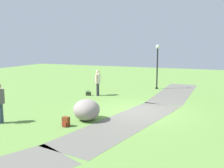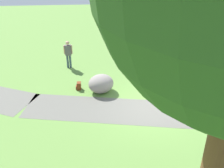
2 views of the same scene
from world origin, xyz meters
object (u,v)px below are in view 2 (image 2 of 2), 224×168
(woman_with_handbag, at_px, (190,57))
(man_near_boulder, at_px, (68,52))
(backpack_by_boulder, at_px, (79,86))
(frisbee_on_grass, at_px, (144,77))
(lawn_boulder, at_px, (101,84))
(handbag_on_grass, at_px, (181,66))

(woman_with_handbag, height_order, man_near_boulder, man_near_boulder)
(backpack_by_boulder, distance_m, frisbee_on_grass, 3.86)
(lawn_boulder, distance_m, woman_with_handbag, 5.65)
(backpack_by_boulder, xyz_separation_m, frisbee_on_grass, (-3.69, -1.13, -0.18))
(lawn_boulder, xyz_separation_m, woman_with_handbag, (-5.28, -1.96, 0.50))
(handbag_on_grass, distance_m, backpack_by_boulder, 6.57)
(man_near_boulder, bearing_deg, lawn_boulder, 119.85)
(woman_with_handbag, xyz_separation_m, handbag_on_grass, (0.24, -0.57, -0.83))
(frisbee_on_grass, bearing_deg, man_near_boulder, -21.27)
(woman_with_handbag, xyz_separation_m, man_near_boulder, (7.09, -1.20, 0.03))
(lawn_boulder, bearing_deg, woman_with_handbag, -159.59)
(man_near_boulder, xyz_separation_m, handbag_on_grass, (-6.86, 0.64, -0.85))
(backpack_by_boulder, bearing_deg, frisbee_on_grass, -163.02)
(lawn_boulder, bearing_deg, backpack_by_boulder, -16.85)
(lawn_boulder, xyz_separation_m, handbag_on_grass, (-5.04, -2.53, -0.33))
(man_near_boulder, bearing_deg, woman_with_handbag, 170.36)
(handbag_on_grass, height_order, backpack_by_boulder, backpack_by_boulder)
(woman_with_handbag, bearing_deg, man_near_boulder, -9.64)
(lawn_boulder, distance_m, backpack_by_boulder, 1.24)
(woman_with_handbag, relative_size, handbag_on_grass, 4.98)
(man_near_boulder, relative_size, backpack_by_boulder, 4.28)
(man_near_boulder, relative_size, handbag_on_grass, 5.09)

